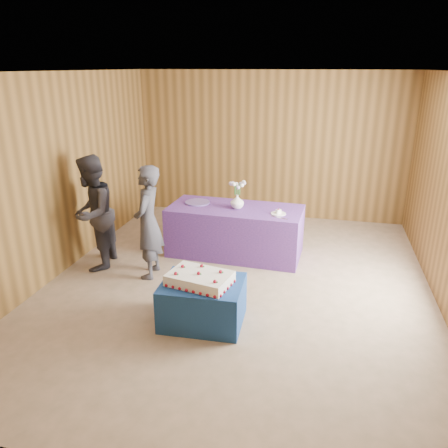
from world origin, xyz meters
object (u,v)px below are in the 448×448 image
(vase, at_px, (237,202))
(guest_right, at_px, (93,213))
(sheet_cake, at_px, (200,278))
(cake_table, at_px, (203,302))
(serving_table, at_px, (235,231))
(guest_left, at_px, (148,223))

(vase, bearing_deg, guest_right, -154.96)
(sheet_cake, bearing_deg, vase, 101.32)
(sheet_cake, bearing_deg, cake_table, 63.17)
(cake_table, distance_m, sheet_cake, 0.31)
(cake_table, height_order, serving_table, serving_table)
(guest_left, distance_m, guest_right, 0.87)
(cake_table, relative_size, vase, 4.29)
(serving_table, relative_size, vase, 9.52)
(serving_table, height_order, guest_left, guest_left)
(cake_table, relative_size, sheet_cake, 1.15)
(serving_table, xyz_separation_m, vase, (0.03, -0.03, 0.48))
(cake_table, distance_m, guest_left, 1.52)
(serving_table, bearing_deg, vase, -35.74)
(vase, bearing_deg, cake_table, -89.84)
(cake_table, bearing_deg, guest_left, 134.37)
(serving_table, relative_size, guest_right, 1.22)
(serving_table, bearing_deg, cake_table, -86.11)
(serving_table, relative_size, sheet_cake, 2.56)
(vase, relative_size, guest_right, 0.13)
(cake_table, height_order, vase, vase)
(sheet_cake, height_order, vase, vase)
(guest_right, bearing_deg, cake_table, 51.81)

